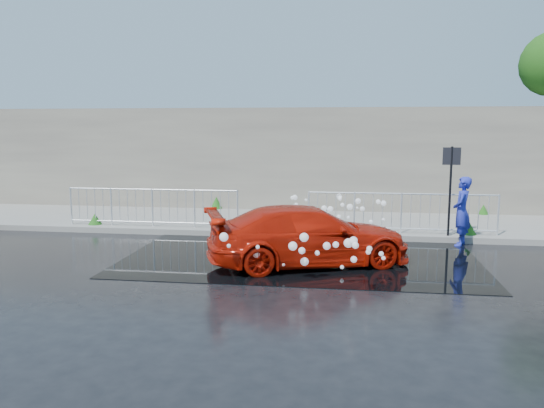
{
  "coord_description": "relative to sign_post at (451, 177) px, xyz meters",
  "views": [
    {
      "loc": [
        1.52,
        -11.1,
        2.99
      ],
      "look_at": [
        -0.39,
        2.47,
        1.0
      ],
      "focal_mm": 35.0,
      "sensor_mm": 36.0,
      "label": 1
    }
  ],
  "objects": [
    {
      "name": "curb",
      "position": [
        -4.2,
        -0.1,
        -1.64
      ],
      "size": [
        30.0,
        0.25,
        0.16
      ],
      "primitive_type": "cube",
      "color": "slate",
      "rests_on": "ground"
    },
    {
      "name": "puddle",
      "position": [
        -3.7,
        -2.1,
        -1.72
      ],
      "size": [
        8.0,
        5.0,
        0.01
      ],
      "primitive_type": "cube",
      "color": "black",
      "rests_on": "ground"
    },
    {
      "name": "retaining_wall",
      "position": [
        -4.2,
        4.1,
        0.18
      ],
      "size": [
        30.0,
        0.6,
        3.5
      ],
      "primitive_type": "cube",
      "color": "#675F56",
      "rests_on": "pavement"
    },
    {
      "name": "pavement",
      "position": [
        -4.2,
        1.9,
        -1.65
      ],
      "size": [
        30.0,
        4.0,
        0.15
      ],
      "primitive_type": "cube",
      "color": "slate",
      "rests_on": "ground"
    },
    {
      "name": "water_spray",
      "position": [
        -3.24,
        -2.2,
        -1.0
      ],
      "size": [
        3.72,
        5.63,
        1.11
      ],
      "color": "white",
      "rests_on": "ground"
    },
    {
      "name": "person",
      "position": [
        0.23,
        -0.43,
        -0.84
      ],
      "size": [
        0.61,
        0.74,
        1.76
      ],
      "primitive_type": "imported",
      "rotation": [
        0.0,
        0.0,
        -1.9
      ],
      "color": "#222CAB",
      "rests_on": "ground"
    },
    {
      "name": "railing_right",
      "position": [
        -1.2,
        0.25,
        -0.99
      ],
      "size": [
        5.05,
        0.05,
        1.1
      ],
      "color": "silver",
      "rests_on": "pavement"
    },
    {
      "name": "red_car",
      "position": [
        -3.47,
        -2.84,
        -1.08
      ],
      "size": [
        4.79,
        3.25,
        1.29
      ],
      "primitive_type": "imported",
      "rotation": [
        0.0,
        0.0,
        1.93
      ],
      "color": "#B11607",
      "rests_on": "ground"
    },
    {
      "name": "ground",
      "position": [
        -4.2,
        -3.1,
        -1.72
      ],
      "size": [
        90.0,
        90.0,
        0.0
      ],
      "primitive_type": "plane",
      "color": "black",
      "rests_on": "ground"
    },
    {
      "name": "weeds",
      "position": [
        -4.36,
        1.54,
        -1.4
      ],
      "size": [
        12.17,
        3.93,
        0.42
      ],
      "color": "#275617",
      "rests_on": "pavement"
    },
    {
      "name": "sign_post",
      "position": [
        0.0,
        0.0,
        0.0
      ],
      "size": [
        0.45,
        0.06,
        2.5
      ],
      "color": "black",
      "rests_on": "ground"
    },
    {
      "name": "railing_left",
      "position": [
        -8.2,
        0.25,
        -0.99
      ],
      "size": [
        5.05,
        0.05,
        1.1
      ],
      "color": "silver",
      "rests_on": "pavement"
    }
  ]
}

